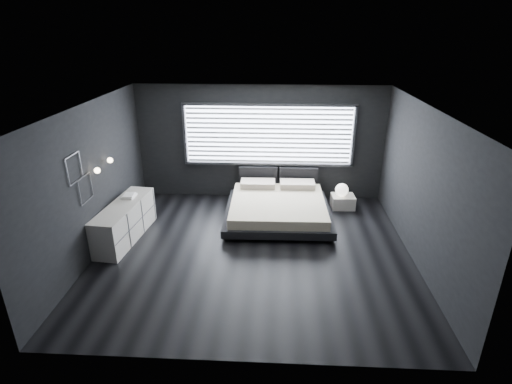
{
  "coord_description": "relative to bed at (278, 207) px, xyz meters",
  "views": [
    {
      "loc": [
        0.41,
        -6.68,
        4.07
      ],
      "look_at": [
        0.0,
        0.85,
        0.9
      ],
      "focal_mm": 28.0,
      "sensor_mm": 36.0,
      "label": 1
    }
  ],
  "objects": [
    {
      "name": "orb_lamp",
      "position": [
        1.51,
        0.66,
        0.18
      ],
      "size": [
        0.3,
        0.3,
        0.3
      ],
      "primitive_type": "sphere",
      "color": "white",
      "rests_on": "nightstand"
    },
    {
      "name": "wall_art_upper",
      "position": [
        -3.43,
        -2.02,
        1.57
      ],
      "size": [
        0.01,
        0.48,
        0.48
      ],
      "color": "#47474C",
      "rests_on": "ground"
    },
    {
      "name": "dresser",
      "position": [
        -3.11,
        -1.07,
        0.1
      ],
      "size": [
        0.72,
        1.94,
        0.76
      ],
      "color": "beige",
      "rests_on": "ground"
    },
    {
      "name": "room",
      "position": [
        -0.46,
        -1.47,
        1.12
      ],
      "size": [
        6.04,
        6.0,
        2.8
      ],
      "color": "black",
      "rests_on": "ground"
    },
    {
      "name": "nightstand",
      "position": [
        1.56,
        0.67,
        -0.12
      ],
      "size": [
        0.55,
        0.47,
        0.31
      ],
      "primitive_type": "cube",
      "rotation": [
        0.0,
        0.0,
        0.04
      ],
      "color": "beige",
      "rests_on": "ground"
    },
    {
      "name": "window",
      "position": [
        -0.26,
        1.23,
        1.33
      ],
      "size": [
        4.14,
        0.09,
        1.52
      ],
      "color": "white",
      "rests_on": "ground"
    },
    {
      "name": "bed",
      "position": [
        0.0,
        0.0,
        0.0
      ],
      "size": [
        2.36,
        2.26,
        0.6
      ],
      "color": "black",
      "rests_on": "ground"
    },
    {
      "name": "sconce_far",
      "position": [
        -3.34,
        -0.82,
        1.32
      ],
      "size": [
        0.18,
        0.11,
        0.11
      ],
      "color": "silver",
      "rests_on": "ground"
    },
    {
      "name": "book_stack",
      "position": [
        -3.1,
        -0.69,
        0.51
      ],
      "size": [
        0.26,
        0.33,
        0.07
      ],
      "color": "white",
      "rests_on": "dresser"
    },
    {
      "name": "headboard",
      "position": [
        0.0,
        1.17,
        0.29
      ],
      "size": [
        1.96,
        0.16,
        0.52
      ],
      "color": "black",
      "rests_on": "ground"
    },
    {
      "name": "wall_art_lower",
      "position": [
        -3.43,
        -1.77,
        1.1
      ],
      "size": [
        0.01,
        0.48,
        0.48
      ],
      "color": "#47474C",
      "rests_on": "ground"
    },
    {
      "name": "sconce_near",
      "position": [
        -3.34,
        -1.42,
        1.32
      ],
      "size": [
        0.18,
        0.11,
        0.11
      ],
      "color": "silver",
      "rests_on": "ground"
    }
  ]
}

